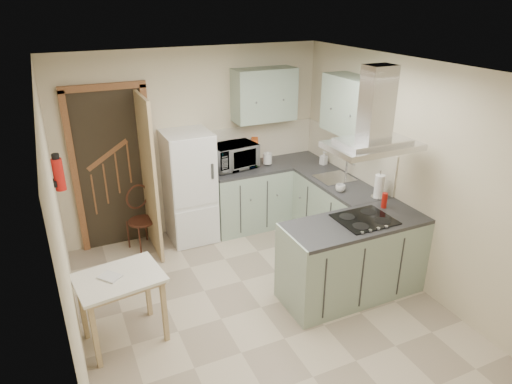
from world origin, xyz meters
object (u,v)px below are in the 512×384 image
peninsula (353,258)px  bentwood_chair (142,221)px  extractor_hood (372,146)px  drop_leaf_table (123,308)px  fridge (189,187)px  microwave (233,156)px

peninsula → bentwood_chair: 2.74m
peninsula → extractor_hood: bearing=0.0°
drop_leaf_table → bentwood_chair: size_ratio=0.99×
fridge → bentwood_chair: (-0.67, 0.00, -0.36)m
extractor_hood → drop_leaf_table: size_ratio=1.18×
extractor_hood → microwave: size_ratio=1.48×
peninsula → drop_leaf_table: size_ratio=2.02×
drop_leaf_table → microwave: microwave is taller
peninsula → microwave: (-0.57, 2.04, 0.62)m
extractor_hood → bentwood_chair: size_ratio=1.16×
drop_leaf_table → bentwood_chair: (0.53, 1.69, 0.03)m
peninsula → microwave: 2.21m
drop_leaf_table → microwave: (1.85, 1.75, 0.71)m
drop_leaf_table → microwave: bearing=35.4°
peninsula → fridge: bearing=121.7°
fridge → bentwood_chair: size_ratio=1.94×
fridge → drop_leaf_table: size_ratio=1.96×
drop_leaf_table → microwave: size_ratio=1.26×
peninsula → drop_leaf_table: (-2.42, 0.29, -0.09)m
microwave → extractor_hood: bearing=-80.6°
microwave → peninsula: bearing=-83.2°
extractor_hood → microwave: bearing=108.1°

